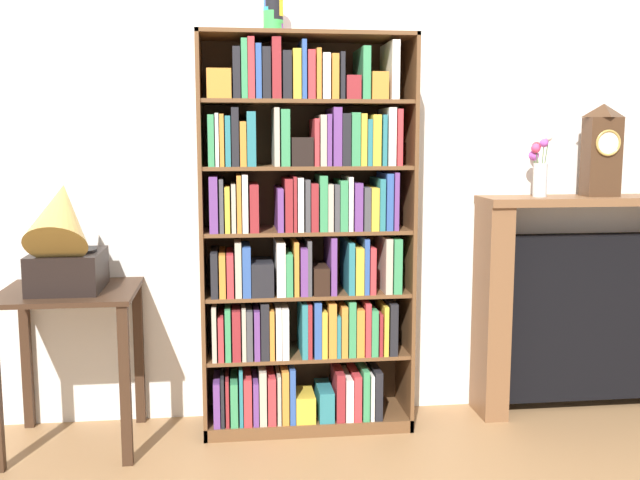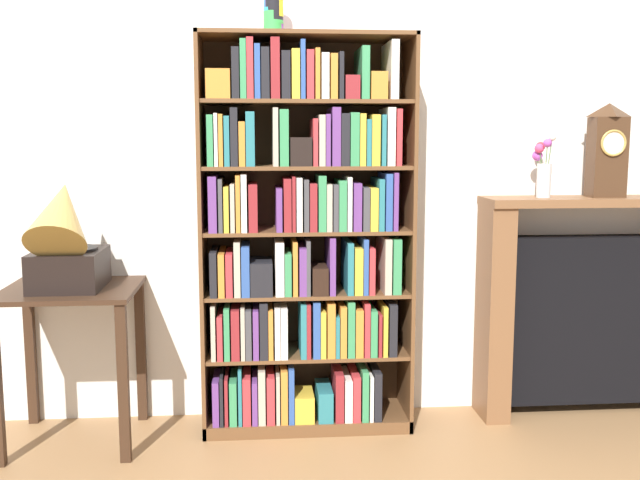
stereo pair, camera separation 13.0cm
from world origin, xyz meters
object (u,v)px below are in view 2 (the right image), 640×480
(bookshelf, at_px, (304,244))
(gramophone, at_px, (64,239))
(fireplace_mantel, at_px, (599,308))
(flower_vase, at_px, (543,169))
(mantel_clock, at_px, (607,150))
(side_table_left, at_px, (72,324))
(cup_stack, at_px, (273,11))

(bookshelf, distance_m, gramophone, 1.07)
(bookshelf, relative_size, fireplace_mantel, 1.52)
(gramophone, height_order, flower_vase, flower_vase)
(flower_vase, bearing_deg, fireplace_mantel, 3.75)
(gramophone, relative_size, fireplace_mantel, 0.45)
(flower_vase, bearing_deg, mantel_clock, -0.88)
(side_table_left, distance_m, gramophone, 0.40)
(bookshelf, height_order, fireplace_mantel, bookshelf)
(mantel_clock, distance_m, flower_vase, 0.33)
(gramophone, height_order, mantel_clock, mantel_clock)
(cup_stack, bearing_deg, bookshelf, -15.97)
(bookshelf, distance_m, flower_vase, 1.22)
(bookshelf, xyz_separation_m, side_table_left, (-1.06, -0.09, -0.34))
(mantel_clock, bearing_deg, fireplace_mantel, 61.01)
(fireplace_mantel, bearing_deg, flower_vase, -176.25)
(bookshelf, height_order, flower_vase, bookshelf)
(fireplace_mantel, height_order, flower_vase, flower_vase)
(cup_stack, height_order, mantel_clock, cup_stack)
(side_table_left, relative_size, flower_vase, 2.34)
(cup_stack, xyz_separation_m, flower_vase, (1.30, 0.01, -0.72))
(bookshelf, xyz_separation_m, cup_stack, (-0.13, 0.04, 1.07))
(side_table_left, bearing_deg, gramophone, -90.00)
(bookshelf, height_order, gramophone, bookshelf)
(cup_stack, bearing_deg, mantel_clock, 0.14)
(bookshelf, xyz_separation_m, mantel_clock, (1.48, 0.04, 0.44))
(gramophone, bearing_deg, cup_stack, 11.35)
(fireplace_mantel, relative_size, flower_vase, 3.97)
(fireplace_mantel, xyz_separation_m, flower_vase, (-0.33, -0.02, 0.70))
(gramophone, distance_m, fireplace_mantel, 2.60)
(cup_stack, bearing_deg, fireplace_mantel, 1.07)
(side_table_left, height_order, fireplace_mantel, fireplace_mantel)
(fireplace_mantel, bearing_deg, side_table_left, -176.42)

